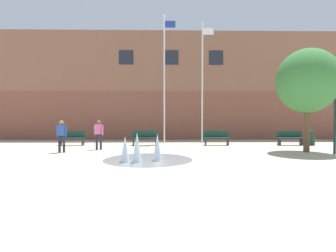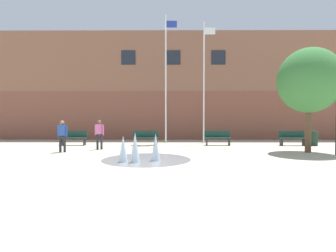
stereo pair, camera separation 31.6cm
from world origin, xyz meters
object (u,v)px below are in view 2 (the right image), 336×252
Objects in this scene: flagpole_right at (204,79)px; park_bench_left_of_flagpoles at (146,138)px; park_bench_under_right_flagpole at (218,138)px; flagpole_left at (166,76)px; park_bench_near_trashcan at (292,138)px; adult_watching at (99,132)px; park_bench_far_left at (74,138)px; trash_can at (313,138)px; adult_near_bench at (62,134)px; street_tree_near_building at (309,81)px.

park_bench_left_of_flagpoles is at bearing -158.97° from flagpole_right.
park_bench_under_right_flagpole is 0.20× the size of flagpole_right.
park_bench_left_of_flagpoles is 4.53m from flagpole_left.
adult_watching is (-11.46, -2.08, 0.45)m from park_bench_near_trashcan.
park_bench_left_of_flagpoles is at bearing 179.72° from park_bench_near_trashcan.
flagpole_left is at bearing 156.08° from park_bench_under_right_flagpole.
park_bench_far_left is 1.01× the size of adult_watching.
park_bench_left_of_flagpoles is 0.20× the size of flagpole_right.
adult_watching is at bearing -170.73° from trash_can.
flagpole_left is (-7.86, 1.52, 4.10)m from park_bench_near_trashcan.
adult_near_bench reaches higher than park_bench_left_of_flagpoles.
park_bench_near_trashcan is at bearing -179.83° from trash_can.
park_bench_under_right_flagpole is at bearing 179.24° from trash_can.
flagpole_left is 10.15m from trash_can.
flagpole_right is (2.58, -0.00, -0.23)m from flagpole_left.
park_bench_left_of_flagpoles is at bearing -179.52° from park_bench_under_right_flagpole.
street_tree_near_building is at bearing -33.85° from flagpole_left.
park_bench_left_of_flagpoles is at bearing 61.52° from adult_near_bench.
trash_can is (9.15, -1.52, -4.13)m from flagpole_left.
street_tree_near_building is (3.88, -3.34, 3.08)m from park_bench_under_right_flagpole.
park_bench_near_trashcan is 11.66m from adult_watching.
trash_can is (5.90, -0.08, -0.03)m from park_bench_under_right_flagpole.
park_bench_far_left is 13.66m from park_bench_near_trashcan.
trash_can is at bearing -0.31° from park_bench_far_left.
adult_near_bench is 1.93m from adult_watching.
flagpole_left is at bearing 49.52° from park_bench_left_of_flagpoles.
flagpole_right reaches higher than adult_near_bench.
park_bench_left_of_flagpoles is at bearing -9.76° from adult_watching.
adult_watching is (1.55, 1.15, 0.00)m from adult_near_bench.
park_bench_far_left is 3.41m from adult_near_bench.
street_tree_near_building is (8.38, -3.30, 3.08)m from park_bench_left_of_flagpoles.
park_bench_far_left is 1.78× the size of trash_can.
flagpole_right is 9.10× the size of trash_can.
park_bench_under_right_flagpole is 1.01× the size of adult_near_bench.
park_bench_far_left is 4.53m from park_bench_left_of_flagpoles.
flagpole_right is 1.58× the size of street_tree_near_building.
park_bench_under_right_flagpole is 5.42m from flagpole_left.
adult_near_bench is at bearing -158.48° from park_bench_under_right_flagpole.
park_bench_near_trashcan is 6.72m from flagpole_right.
adult_near_bench is 7.89m from flagpole_left.
park_bench_far_left and park_bench_left_of_flagpoles have the same top height.
park_bench_under_right_flagpole and park_bench_near_trashcan have the same top height.
park_bench_far_left is at bearing 83.48° from adult_watching.
street_tree_near_building is (-0.74, -3.26, 3.08)m from park_bench_near_trashcan.
park_bench_near_trashcan is at bearing -41.72° from adult_watching.
flagpole_left is at bearing 170.58° from trash_can.
trash_can is (14.94, -0.08, -0.03)m from park_bench_far_left.
park_bench_under_right_flagpole is 7.19m from adult_watching.
flagpole_right is at bearing 114.72° from park_bench_under_right_flagpole.
street_tree_near_building is (4.54, -4.78, -0.78)m from flagpole_right.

